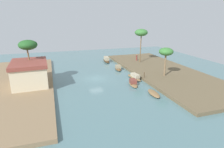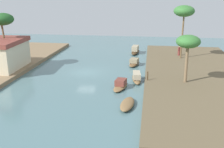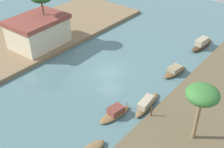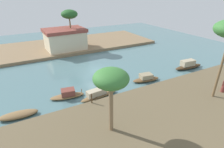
% 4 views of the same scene
% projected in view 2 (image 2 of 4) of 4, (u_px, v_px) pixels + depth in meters
% --- Properties ---
extents(river_water, '(66.97, 66.97, 0.00)m').
position_uv_depth(river_water, '(86.00, 72.00, 36.91)').
color(river_water, slate).
rests_on(river_water, ground).
extents(riverbank_left, '(37.16, 13.55, 0.52)m').
position_uv_depth(riverbank_left, '(198.00, 75.00, 34.80)').
color(riverbank_left, brown).
rests_on(riverbank_left, ground).
extents(sampan_foreground, '(3.65, 1.56, 0.52)m').
position_uv_depth(sampan_foreground, '(127.00, 104.00, 25.72)').
color(sampan_foreground, brown).
rests_on(sampan_foreground, river_water).
extents(sampan_upstream_small, '(3.95, 1.82, 1.04)m').
position_uv_depth(sampan_upstream_small, '(134.00, 63.00, 40.51)').
color(sampan_upstream_small, brown).
rests_on(sampan_upstream_small, river_water).
extents(sampan_with_red_awning, '(5.16, 1.60, 1.41)m').
position_uv_depth(sampan_with_red_awning, '(135.00, 50.00, 48.57)').
color(sampan_with_red_awning, '#47331E').
rests_on(sampan_with_red_awning, river_water).
extents(sampan_near_left_bank, '(4.73, 1.52, 1.10)m').
position_uv_depth(sampan_near_left_bank, '(137.00, 77.00, 33.39)').
color(sampan_near_left_bank, brown).
rests_on(sampan_near_left_bank, river_water).
extents(sampan_with_tall_canopy, '(3.93, 1.81, 1.02)m').
position_uv_depth(sampan_with_tall_canopy, '(121.00, 85.00, 30.73)').
color(sampan_with_tall_canopy, brown).
rests_on(sampan_with_tall_canopy, river_water).
extents(person_on_near_bank, '(0.54, 0.54, 1.59)m').
position_uv_depth(person_on_near_bank, '(179.00, 52.00, 44.50)').
color(person_on_near_bank, brown).
rests_on(person_on_near_bank, riverbank_left).
extents(mooring_post, '(0.14, 0.14, 1.08)m').
position_uv_depth(mooring_post, '(148.00, 76.00, 31.77)').
color(mooring_post, '#4C3823').
rests_on(mooring_post, riverbank_left).
extents(palm_tree_left_near, '(2.73, 2.73, 5.54)m').
position_uv_depth(palm_tree_left_near, '(188.00, 43.00, 29.95)').
color(palm_tree_left_near, '#7F6647').
rests_on(palm_tree_left_near, riverbank_left).
extents(palm_tree_left_far, '(3.19, 3.19, 8.26)m').
position_uv_depth(palm_tree_left_far, '(184.00, 12.00, 40.81)').
color(palm_tree_left_far, brown).
rests_on(palm_tree_left_far, riverbank_left).
extents(palm_tree_right_tall, '(3.09, 3.09, 7.43)m').
position_uv_depth(palm_tree_right_tall, '(2.00, 20.00, 36.51)').
color(palm_tree_right_tall, brown).
rests_on(palm_tree_right_tall, riverbank_right).
extents(riverside_building, '(7.85, 6.00, 3.98)m').
position_uv_depth(riverside_building, '(1.00, 54.00, 36.61)').
color(riverside_building, beige).
rests_on(riverside_building, riverbank_right).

